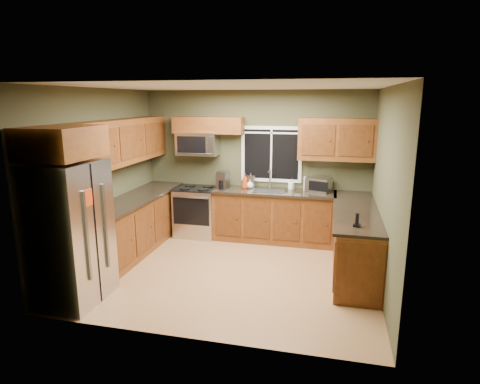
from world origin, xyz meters
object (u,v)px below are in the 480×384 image
at_px(coffee_maker, 223,181).
at_px(soap_bottle_a, 245,181).
at_px(refrigerator, 70,233).
at_px(soap_bottle_c, 250,184).
at_px(kettle, 251,181).
at_px(cordless_phone, 357,223).
at_px(toaster_oven, 319,184).
at_px(soap_bottle_b, 291,184).
at_px(range, 197,211).
at_px(microwave, 198,144).
at_px(paper_towel_roll, 307,184).

bearing_deg(coffee_maker, soap_bottle_a, 14.83).
distance_m(refrigerator, soap_bottle_c, 3.35).
height_order(refrigerator, kettle, refrigerator).
relative_size(coffee_maker, kettle, 1.13).
xyz_separation_m(kettle, soap_bottle_c, (-0.00, -0.06, -0.04)).
relative_size(soap_bottle_c, cordless_phone, 0.91).
bearing_deg(toaster_oven, soap_bottle_b, 170.07).
height_order(coffee_maker, soap_bottle_c, coffee_maker).
relative_size(kettle, cordless_phone, 1.54).
xyz_separation_m(toaster_oven, soap_bottle_a, (-1.32, -0.04, 0.01)).
distance_m(refrigerator, coffee_maker, 3.01).
height_order(range, coffee_maker, coffee_maker).
xyz_separation_m(range, toaster_oven, (2.23, 0.13, 0.60)).
height_order(microwave, coffee_maker, microwave).
xyz_separation_m(soap_bottle_c, cordless_phone, (1.80, -1.93, -0.03)).
distance_m(range, soap_bottle_a, 1.10).
xyz_separation_m(toaster_oven, cordless_phone, (0.57, -1.94, -0.07)).
bearing_deg(paper_towel_roll, range, -176.05).
bearing_deg(range, coffee_maker, -1.78).
distance_m(coffee_maker, soap_bottle_b, 1.25).
bearing_deg(soap_bottle_a, refrigerator, -119.20).
xyz_separation_m(kettle, soap_bottle_b, (0.74, 0.03, -0.03)).
xyz_separation_m(coffee_maker, soap_bottle_c, (0.48, 0.13, -0.06)).
height_order(kettle, soap_bottle_c, kettle).
relative_size(range, kettle, 3.41).
bearing_deg(soap_bottle_c, paper_towel_roll, 1.21).
xyz_separation_m(soap_bottle_a, cordless_phone, (1.89, -1.90, -0.08)).
xyz_separation_m(refrigerator, soap_bottle_b, (2.43, 2.98, 0.13)).
relative_size(refrigerator, cordless_phone, 10.06).
bearing_deg(kettle, range, -169.77).
bearing_deg(toaster_oven, soap_bottle_c, -179.57).
distance_m(microwave, kettle, 1.20).
bearing_deg(soap_bottle_b, coffee_maker, -169.43).
xyz_separation_m(paper_towel_roll, cordless_phone, (0.78, -1.96, -0.07)).
relative_size(soap_bottle_b, cordless_phone, 1.03).
relative_size(refrigerator, paper_towel_roll, 6.57).
xyz_separation_m(toaster_oven, soap_bottle_b, (-0.49, 0.09, -0.03)).
xyz_separation_m(refrigerator, soap_bottle_c, (1.69, 2.89, 0.12)).
height_order(refrigerator, coffee_maker, refrigerator).
bearing_deg(coffee_maker, toaster_oven, 4.77).
bearing_deg(soap_bottle_b, microwave, -177.49).
height_order(range, soap_bottle_b, soap_bottle_b).
height_order(range, kettle, kettle).
xyz_separation_m(microwave, coffee_maker, (0.52, -0.15, -0.64)).
height_order(refrigerator, microwave, microwave).
height_order(microwave, soap_bottle_b, microwave).
bearing_deg(soap_bottle_b, range, -173.04).
distance_m(kettle, soap_bottle_b, 0.74).
height_order(range, paper_towel_roll, paper_towel_roll).
bearing_deg(soap_bottle_b, kettle, -177.51).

